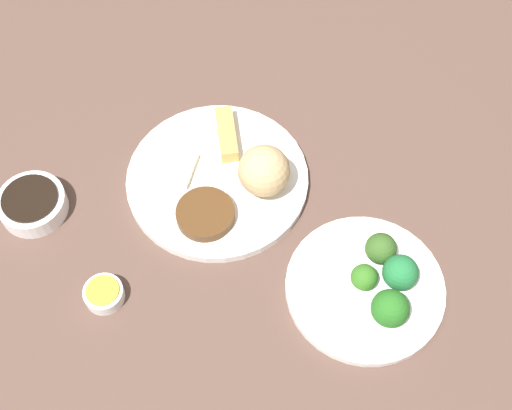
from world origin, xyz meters
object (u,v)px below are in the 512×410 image
at_px(main_plate, 217,179).
at_px(sauce_ramekin_hot_mustard, 104,294).
at_px(soy_sauce_bowl, 33,204).
at_px(broccoli_plate, 365,288).

xyz_separation_m(main_plate, sauce_ramekin_hot_mustard, (-0.10, -0.24, 0.00)).
xyz_separation_m(main_plate, soy_sauce_bowl, (-0.26, -0.13, 0.01)).
bearing_deg(broccoli_plate, sauce_ramekin_hot_mustard, -161.88).
bearing_deg(sauce_ramekin_hot_mustard, soy_sauce_bowl, 146.88).
bearing_deg(sauce_ramekin_hot_mustard, broccoli_plate, 18.12).
height_order(main_plate, soy_sauce_bowl, soy_sauce_bowl).
bearing_deg(main_plate, broccoli_plate, -24.08).
bearing_deg(soy_sauce_bowl, sauce_ramekin_hot_mustard, -33.12).
bearing_deg(main_plate, sauce_ramekin_hot_mustard, -112.02).
relative_size(broccoli_plate, sauce_ramekin_hot_mustard, 4.01).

